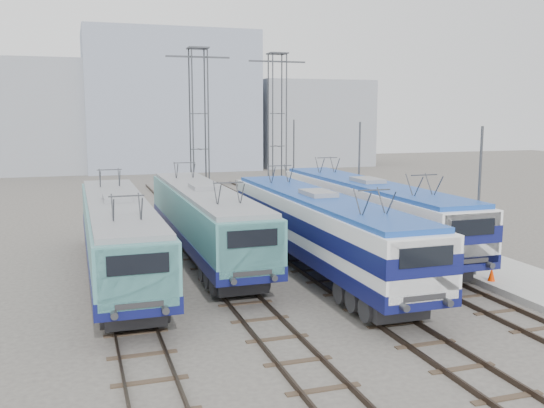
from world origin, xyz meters
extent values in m
plane|color=#514C47|center=(0.00, 0.00, 0.00)|extent=(160.00, 160.00, 0.00)
cube|color=#9E9E99|center=(10.20, 8.00, 0.15)|extent=(4.00, 70.00, 0.30)
cube|color=#0F124C|center=(-6.75, 7.37, 1.38)|extent=(2.84, 17.93, 0.60)
cube|color=teal|center=(-6.75, 7.37, 2.57)|extent=(2.79, 17.93, 1.79)
cube|color=teal|center=(-6.75, -1.25, 2.39)|extent=(2.57, 0.70, 2.03)
cube|color=gray|center=(-6.75, 7.37, 3.57)|extent=(2.57, 17.22, 0.20)
cube|color=#262628|center=(-6.75, 1.39, 0.63)|extent=(2.09, 3.59, 0.67)
cube|color=#262628|center=(-6.75, 13.34, 0.63)|extent=(2.09, 3.59, 0.67)
cube|color=#0F124C|center=(-2.25, 10.01, 1.39)|extent=(2.87, 18.11, 0.60)
cube|color=teal|center=(-2.25, 10.01, 2.60)|extent=(2.82, 18.11, 1.81)
cube|color=teal|center=(-2.25, 1.31, 2.41)|extent=(2.59, 0.70, 2.05)
cube|color=gray|center=(-2.25, 10.01, 3.60)|extent=(2.59, 17.39, 0.20)
cube|color=#262628|center=(-2.25, 3.97, 0.63)|extent=(2.11, 3.62, 0.68)
cube|color=#262628|center=(-2.25, 16.05, 0.63)|extent=(2.11, 3.62, 0.68)
cube|color=#0F124C|center=(2.25, 5.38, 1.41)|extent=(2.92, 18.43, 0.61)
cube|color=white|center=(2.25, 5.38, 2.64)|extent=(2.87, 18.43, 1.84)
cube|color=#0F124C|center=(2.25, 5.38, 2.59)|extent=(2.91, 18.45, 0.72)
cube|color=white|center=(2.25, -3.47, 2.45)|extent=(2.64, 0.72, 2.09)
cube|color=#19439B|center=(2.25, 5.38, 3.66)|extent=(2.64, 17.69, 0.20)
cube|color=#262628|center=(2.25, -0.76, 0.64)|extent=(2.15, 3.69, 0.69)
cube|color=#262628|center=(2.25, 11.53, 0.64)|extent=(2.15, 3.69, 0.69)
cube|color=#0F124C|center=(6.75, 9.19, 1.43)|extent=(2.96, 18.69, 0.62)
cube|color=white|center=(6.75, 9.19, 2.67)|extent=(2.91, 18.69, 1.87)
cube|color=#0F124C|center=(6.75, 9.19, 2.62)|extent=(2.95, 18.71, 0.73)
cube|color=white|center=(6.75, 0.21, 2.48)|extent=(2.67, 0.73, 2.12)
cube|color=#19439B|center=(6.75, 9.19, 3.71)|extent=(2.67, 17.94, 0.21)
cube|color=#262628|center=(6.75, 2.96, 0.65)|extent=(2.18, 3.74, 0.70)
cube|color=#262628|center=(6.75, 15.42, 0.65)|extent=(2.18, 3.74, 0.70)
cylinder|color=#3F4247|center=(-0.55, 21.45, 6.00)|extent=(0.10, 0.10, 12.00)
cylinder|color=#3F4247|center=(0.55, 21.45, 6.00)|extent=(0.10, 0.10, 12.00)
cylinder|color=#3F4247|center=(-0.55, 22.55, 6.00)|extent=(0.10, 0.10, 12.00)
cylinder|color=#3F4247|center=(0.55, 22.55, 6.00)|extent=(0.10, 0.10, 12.00)
cube|color=#3F4247|center=(0.00, 22.00, 11.40)|extent=(4.50, 0.12, 0.12)
cylinder|color=#3F4247|center=(5.95, 23.45, 6.00)|extent=(0.10, 0.10, 12.00)
cylinder|color=#3F4247|center=(7.05, 23.45, 6.00)|extent=(0.10, 0.10, 12.00)
cylinder|color=#3F4247|center=(5.95, 24.55, 6.00)|extent=(0.10, 0.10, 12.00)
cylinder|color=#3F4247|center=(7.05, 24.55, 6.00)|extent=(0.10, 0.10, 12.00)
cube|color=#3F4247|center=(6.50, 24.00, 11.40)|extent=(4.50, 0.12, 0.12)
cylinder|color=#3F4247|center=(8.60, 2.00, 3.50)|extent=(0.12, 0.12, 7.00)
cylinder|color=#3F4247|center=(8.60, 14.00, 3.50)|extent=(0.12, 0.12, 7.00)
cylinder|color=#3F4247|center=(8.60, 26.00, 3.50)|extent=(0.12, 0.12, 7.00)
cone|color=#F03300|center=(8.60, 0.86, 0.61)|extent=(0.32, 0.32, 0.61)
cube|color=gray|center=(-14.00, 62.00, 7.00)|extent=(18.00, 12.00, 14.00)
cube|color=#8993A8|center=(4.00, 62.00, 9.00)|extent=(22.00, 14.00, 18.00)
cube|color=gray|center=(24.00, 62.00, 6.00)|extent=(16.00, 12.00, 12.00)
camera|label=1|loc=(-8.51, -20.55, 7.61)|focal=40.00mm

